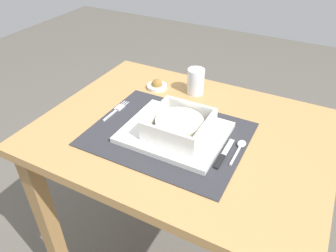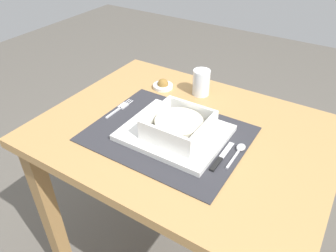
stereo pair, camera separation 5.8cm
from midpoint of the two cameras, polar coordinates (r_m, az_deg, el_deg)
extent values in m
cube|color=#B2844C|center=(0.98, 4.57, -1.31)|extent=(0.86, 0.66, 0.03)
cube|color=olive|center=(1.28, -18.58, -15.60)|extent=(0.05, 0.05, 0.71)
cube|color=olive|center=(1.55, -3.53, -2.53)|extent=(0.05, 0.05, 0.71)
cube|color=olive|center=(1.37, 24.20, -12.85)|extent=(0.05, 0.05, 0.71)
cube|color=#2D2D33|center=(0.95, 1.75, -1.44)|extent=(0.45, 0.35, 0.00)
cube|color=white|center=(0.94, 2.95, -1.21)|extent=(0.29, 0.24, 0.02)
cube|color=white|center=(0.92, 3.71, -1.06)|extent=(0.16, 0.16, 0.01)
cube|color=white|center=(0.93, -0.36, 1.91)|extent=(0.01, 0.16, 0.05)
cube|color=white|center=(0.87, 8.19, -1.10)|extent=(0.01, 0.16, 0.05)
cube|color=white|center=(0.85, 1.24, -2.09)|extent=(0.14, 0.01, 0.05)
cube|color=white|center=(0.96, 6.02, 2.70)|extent=(0.14, 0.01, 0.05)
cylinder|color=beige|center=(0.90, 3.76, 0.08)|extent=(0.14, 0.14, 0.03)
cube|color=silver|center=(1.04, -8.06, 2.32)|extent=(0.01, 0.07, 0.00)
cube|color=silver|center=(1.08, -6.26, 3.67)|extent=(0.02, 0.04, 0.00)
cylinder|color=silver|center=(1.10, -5.71, 4.43)|extent=(0.00, 0.02, 0.00)
cylinder|color=silver|center=(1.09, -5.39, 4.32)|extent=(0.00, 0.02, 0.00)
cylinder|color=silver|center=(1.09, -5.06, 4.21)|extent=(0.00, 0.02, 0.00)
cube|color=silver|center=(0.88, 13.32, -5.78)|extent=(0.01, 0.08, 0.00)
ellipsoid|color=silver|center=(0.92, 14.63, -3.60)|extent=(0.02, 0.03, 0.01)
cube|color=black|center=(0.85, 10.47, -6.70)|extent=(0.01, 0.06, 0.01)
cube|color=silver|center=(0.90, 12.16, -4.25)|extent=(0.01, 0.07, 0.00)
cylinder|color=white|center=(1.13, 7.38, 7.62)|extent=(0.06, 0.06, 0.09)
cylinder|color=#338C3F|center=(1.14, 7.30, 6.79)|extent=(0.05, 0.05, 0.05)
cylinder|color=white|center=(1.18, 0.51, 7.02)|extent=(0.07, 0.07, 0.01)
sphere|color=olive|center=(1.18, 0.51, 7.41)|extent=(0.04, 0.04, 0.04)
camera|label=1|loc=(0.03, -88.21, 1.28)|focal=34.44mm
camera|label=2|loc=(0.03, 91.79, -1.28)|focal=34.44mm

